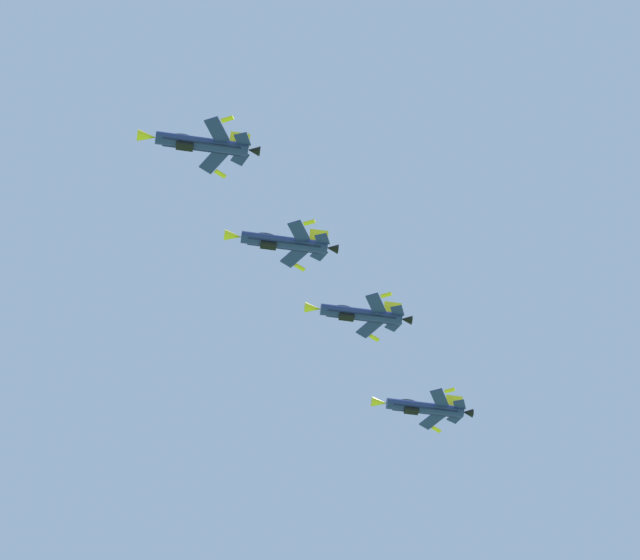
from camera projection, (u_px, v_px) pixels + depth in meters
name	position (u px, v px, depth m)	size (l,w,h in m)	color
fighter_jet_lead	(200.00, 143.00, 165.81)	(15.57, 10.21, 4.39)	navy
fighter_jet_left_wing	(282.00, 242.00, 177.48)	(15.57, 10.13, 4.38)	navy
fighter_jet_right_wing	(359.00, 314.00, 187.55)	(15.57, 10.23, 4.39)	navy
fighter_jet_left_outer	(423.00, 407.00, 197.68)	(15.57, 10.26, 4.38)	navy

